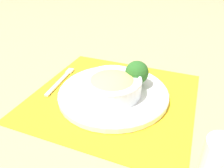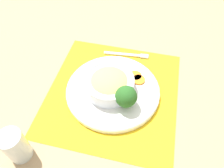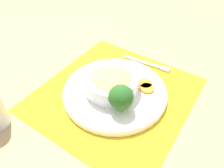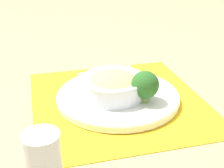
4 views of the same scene
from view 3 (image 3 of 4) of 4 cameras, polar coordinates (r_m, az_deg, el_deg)
ground_plane at (r=0.71m, az=0.76°, el=-2.72°), size 4.00×4.00×0.00m
placemat at (r=0.70m, az=0.76°, el=-2.60°), size 0.50×0.48×0.00m
plate at (r=0.69m, az=0.77°, el=-1.83°), size 0.33×0.33×0.02m
bowl at (r=0.68m, az=-0.06°, el=0.83°), size 0.17×0.17×0.06m
broccoli_floret at (r=0.61m, az=2.37°, el=-3.44°), size 0.07×0.07×0.08m
carrot_slice_near at (r=0.70m, az=9.13°, el=-1.13°), size 0.05×0.05×0.01m
carrot_slice_middle at (r=0.72m, az=8.66°, el=0.10°), size 0.05×0.05×0.01m
fork at (r=0.82m, az=10.08°, el=5.02°), size 0.02×0.18×0.01m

